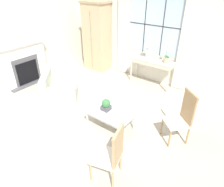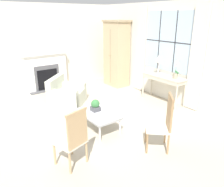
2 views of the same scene
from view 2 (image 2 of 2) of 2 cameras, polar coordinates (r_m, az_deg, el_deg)
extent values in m
plane|color=#B2A893|center=(5.25, -9.16, -7.99)|extent=(14.00, 14.00, 0.00)
cube|color=silver|center=(6.67, 14.14, 10.34)|extent=(7.20, 0.06, 2.80)
cube|color=silver|center=(6.61, 14.18, 13.01)|extent=(1.60, 0.01, 1.67)
cube|color=#2D2D33|center=(6.79, 12.23, 13.32)|extent=(0.02, 0.02, 1.67)
cube|color=#2D2D33|center=(6.42, 16.16, 12.66)|extent=(0.02, 0.02, 1.67)
cube|color=#2D2D33|center=(6.60, 14.14, 13.01)|extent=(1.60, 0.02, 0.02)
cube|color=silver|center=(7.31, 7.41, 11.28)|extent=(0.38, 0.06, 2.70)
cube|color=silver|center=(6.02, 21.21, 8.34)|extent=(0.38, 0.06, 2.70)
cube|color=silver|center=(7.75, -16.46, 11.36)|extent=(0.06, 7.20, 2.80)
cube|color=#515156|center=(7.81, -16.23, 1.00)|extent=(0.34, 1.28, 0.04)
cube|color=white|center=(7.73, -16.86, 5.27)|extent=(0.18, 1.42, 1.21)
cube|color=white|center=(7.58, -17.24, 9.81)|extent=(0.24, 1.50, 0.04)
cube|color=black|center=(7.69, -16.44, 3.60)|extent=(0.02, 0.68, 0.67)
cube|color=#515156|center=(7.68, -16.50, 4.04)|extent=(0.01, 0.84, 0.83)
cube|color=white|center=(7.61, -17.84, 13.06)|extent=(0.04, 1.24, 0.86)
cube|color=silver|center=(7.60, -17.79, 13.06)|extent=(0.01, 1.16, 0.78)
cube|color=tan|center=(7.87, 1.17, 10.11)|extent=(0.85, 0.54, 2.22)
cube|color=tan|center=(7.76, 1.23, 18.44)|extent=(0.93, 0.60, 0.06)
cube|color=#74644C|center=(7.71, -0.47, 9.59)|extent=(0.01, 0.01, 1.86)
sphere|color=#997F4C|center=(7.74, -0.73, 9.96)|extent=(0.03, 0.03, 0.03)
sphere|color=#997F4C|center=(7.66, -0.29, 9.85)|extent=(0.03, 0.03, 0.03)
cube|color=beige|center=(6.42, 13.39, 4.43)|extent=(1.32, 0.45, 0.03)
cube|color=beige|center=(6.44, 13.34, 3.88)|extent=(1.27, 0.43, 0.10)
cylinder|color=beige|center=(6.80, 8.14, 2.11)|extent=(0.04, 0.04, 0.77)
cylinder|color=beige|center=(6.04, 16.42, -0.82)|extent=(0.04, 0.04, 0.77)
cylinder|color=beige|center=(7.06, 10.29, 2.63)|extent=(0.04, 0.04, 0.77)
cylinder|color=beige|center=(6.32, 18.46, -0.11)|extent=(0.04, 0.04, 0.77)
cylinder|color=silver|center=(6.56, 11.92, 5.11)|extent=(0.13, 0.13, 0.02)
cylinder|color=silver|center=(6.52, 12.03, 6.64)|extent=(0.05, 0.05, 0.33)
cone|color=beige|center=(6.47, 12.20, 8.96)|extent=(0.22, 0.22, 0.20)
cylinder|color=tan|center=(6.18, 16.20, 4.43)|extent=(0.13, 0.13, 0.14)
cylinder|color=#38753D|center=(6.12, 16.42, 6.75)|extent=(0.01, 0.01, 0.37)
cube|color=#38753D|center=(6.13, 16.57, 5.36)|extent=(0.12, 0.02, 0.08)
sphere|color=silver|center=(6.14, 16.34, 6.97)|extent=(0.07, 0.07, 0.07)
sphere|color=silver|center=(6.11, 16.56, 7.54)|extent=(0.07, 0.07, 0.07)
sphere|color=silver|center=(6.09, 16.78, 8.12)|extent=(0.07, 0.07, 0.07)
cube|color=beige|center=(6.36, -11.47, -1.07)|extent=(1.27, 1.27, 0.41)
cube|color=beige|center=(6.36, -14.59, 2.46)|extent=(0.78, 0.80, 0.38)
cube|color=beige|center=(6.67, -10.40, 0.62)|extent=(0.74, 0.73, 0.55)
cube|color=beige|center=(6.01, -12.75, -1.70)|extent=(0.74, 0.73, 0.55)
cube|color=beige|center=(4.23, 11.74, -8.85)|extent=(0.62, 0.62, 0.03)
cube|color=#9E7A51|center=(4.12, 14.81, -5.02)|extent=(0.33, 0.30, 0.60)
cube|color=#9E7A51|center=(4.00, 15.21, -0.86)|extent=(0.35, 0.32, 0.05)
cylinder|color=#9E7A51|center=(4.15, 9.14, -12.74)|extent=(0.04, 0.04, 0.41)
cylinder|color=#9E7A51|center=(4.48, 8.83, -10.14)|extent=(0.04, 0.04, 0.41)
cylinder|color=#9E7A51|center=(4.20, 14.44, -12.75)|extent=(0.04, 0.04, 0.41)
cylinder|color=#9E7A51|center=(4.52, 13.71, -10.19)|extent=(0.04, 0.04, 0.41)
cube|color=beige|center=(3.81, -10.92, -12.37)|extent=(0.54, 0.54, 0.03)
cube|color=tan|center=(3.53, -9.03, -9.38)|extent=(0.14, 0.40, 0.57)
cube|color=tan|center=(3.39, -9.31, -4.88)|extent=(0.16, 0.43, 0.05)
cylinder|color=tan|center=(3.96, -14.73, -15.11)|extent=(0.04, 0.04, 0.40)
cylinder|color=tan|center=(4.15, -10.53, -12.95)|extent=(0.04, 0.04, 0.40)
cylinder|color=tan|center=(3.71, -10.92, -17.40)|extent=(0.04, 0.04, 0.40)
cylinder|color=tan|center=(3.92, -6.65, -14.92)|extent=(0.04, 0.04, 0.40)
cube|color=silver|center=(4.81, -3.62, -5.15)|extent=(0.99, 0.62, 0.03)
cube|color=#B1B3B8|center=(4.82, -3.61, -5.50)|extent=(0.97, 0.61, 0.04)
cylinder|color=silver|center=(5.13, -8.77, -6.24)|extent=(0.04, 0.04, 0.39)
cylinder|color=silver|center=(4.44, -3.21, -10.36)|extent=(0.04, 0.04, 0.39)
cylinder|color=silver|center=(5.36, -3.85, -4.85)|extent=(0.04, 0.04, 0.39)
cylinder|color=silver|center=(4.71, 2.13, -8.47)|extent=(0.04, 0.04, 0.39)
cube|color=#4C4C51|center=(4.88, -4.34, -3.95)|extent=(0.18, 0.18, 0.11)
sphere|color=#38753D|center=(4.83, -4.38, -2.68)|extent=(0.19, 0.19, 0.19)
cylinder|color=silver|center=(4.58, -0.07, -6.14)|extent=(0.09, 0.09, 0.01)
cylinder|color=silver|center=(4.55, -0.07, -5.28)|extent=(0.07, 0.07, 0.14)
cylinder|color=black|center=(4.52, -0.07, -4.41)|extent=(0.00, 0.00, 0.01)
camera|label=1|loc=(1.65, -58.56, 28.84)|focal=32.00mm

